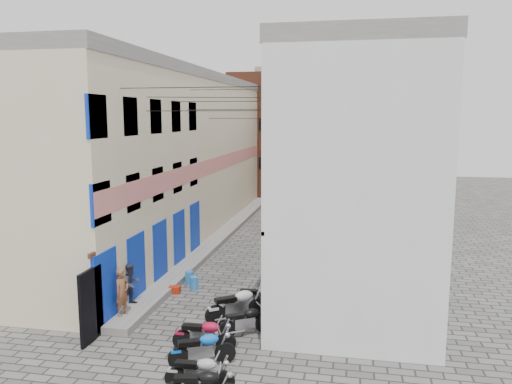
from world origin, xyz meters
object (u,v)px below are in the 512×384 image
Objects in this scene: person_b at (131,284)px; water_jug_near at (194,283)px; person_a at (122,292)px; motorcycle_c at (202,347)px; motorcycle_f at (237,304)px; water_jug_far at (189,278)px; red_crate at (175,290)px; motorcycle_d at (204,333)px; motorcycle_b at (200,371)px; motorcycle_g at (258,297)px; motorcycle_e at (246,320)px.

water_jug_near is at bearing -4.11° from person_b.
person_a is 1.06× the size of person_b.
motorcycle_f is (0.27, 2.96, 0.10)m from motorcycle_c.
water_jug_near is at bearing -54.02° from water_jug_far.
person_a is 3.56× the size of red_crate.
person_a is 3.75m from water_jug_near.
motorcycle_d is 3.73× the size of water_jug_near.
motorcycle_c is 3.44× the size of water_jug_far.
person_b is 3.28m from water_jug_far.
motorcycle_b is 0.94× the size of motorcycle_g.
water_jug_near is (1.39, 2.53, -0.72)m from person_b.
red_crate is (-2.48, 4.28, -0.40)m from motorcycle_d.
water_jug_near reaches higher than red_crate.
motorcycle_d reaches higher than motorcycle_b.
motorcycle_g is 4.32× the size of red_crate.
motorcycle_d is at bearing -67.14° from water_jug_far.
motorcycle_f reaches higher than motorcycle_c.
person_a reaches higher than motorcycle_g.
person_b is 2.71× the size of water_jug_far.
motorcycle_e reaches higher than red_crate.
person_a reaches higher than motorcycle_b.
motorcycle_c is 1.05× the size of motorcycle_e.
person_a reaches higher than motorcycle_e.
motorcycle_d is at bearing -99.12° from person_a.
motorcycle_f is at bearing 164.97° from motorcycle_d.
motorcycle_g reaches higher than red_crate.
motorcycle_c is 2.98m from motorcycle_f.
motorcycle_d is at bearing -59.91° from red_crate.
motorcycle_e is 4.15m from person_a.
motorcycle_c is at bearing 10.46° from motorcycle_d.
motorcycle_d is at bearing -68.54° from motorcycle_e.
motorcycle_c is at bearing -107.64° from person_b.
motorcycle_e is (0.94, 1.23, -0.03)m from motorcycle_d.
red_crate is (-2.98, 6.29, -0.37)m from motorcycle_b.
motorcycle_f is at bearing -63.83° from person_a.
person_a is (-3.63, -0.72, 0.38)m from motorcycle_f.
water_jug_near is 0.83m from red_crate.
motorcycle_e is at bearing -52.28° from water_jug_far.
motorcycle_d reaches higher than water_jug_far.
person_a is at bearing -148.71° from person_b.
water_jug_far is (-2.26, 5.37, -0.27)m from motorcycle_d.
water_jug_near is (1.28, 3.45, -0.77)m from person_a.
motorcycle_g is 1.29× the size of person_b.
water_jug_far is (-2.46, 6.19, -0.26)m from motorcycle_c.
red_crate is (-0.59, -0.58, -0.11)m from water_jug_near.
person_a is (-3.67, 3.42, 0.51)m from motorcycle_b.
water_jug_far is at bearing -162.07° from motorcycle_b.
motorcycle_g is 3.50× the size of water_jug_far.
motorcycle_g is at bearing -34.77° from water_jug_far.
red_crate is at bearing 1.34° from person_a.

